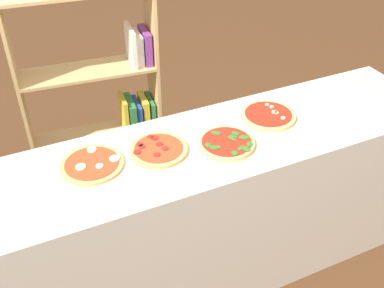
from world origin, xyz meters
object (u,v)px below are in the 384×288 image
(pizza_mozzarella_0, at_px, (92,164))
(bookshelf, at_px, (111,113))
(pizza_pepperoni_1, at_px, (158,149))
(pizza_spinach_2, at_px, (227,143))
(pizza_mushroom_3, at_px, (268,115))

(pizza_mozzarella_0, height_order, bookshelf, bookshelf)
(pizza_mozzarella_0, xyz_separation_m, bookshelf, (0.31, 0.86, -0.31))
(pizza_pepperoni_1, relative_size, pizza_spinach_2, 1.02)
(pizza_pepperoni_1, bearing_deg, bookshelf, 89.83)
(pizza_spinach_2, height_order, pizza_mushroom_3, same)
(pizza_pepperoni_1, distance_m, pizza_mushroom_3, 0.62)
(pizza_spinach_2, relative_size, pizza_mushroom_3, 0.94)
(pizza_mozzarella_0, relative_size, pizza_mushroom_3, 1.00)
(pizza_mushroom_3, bearing_deg, pizza_pepperoni_1, -177.02)
(pizza_spinach_2, distance_m, bookshelf, 1.07)
(pizza_pepperoni_1, xyz_separation_m, pizza_spinach_2, (0.31, -0.09, 0.00))
(pizza_mozzarella_0, height_order, pizza_mushroom_3, pizza_mushroom_3)
(pizza_mozzarella_0, bearing_deg, bookshelf, 70.04)
(pizza_mushroom_3, distance_m, bookshelf, 1.10)
(pizza_spinach_2, bearing_deg, pizza_mushroom_3, 21.99)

